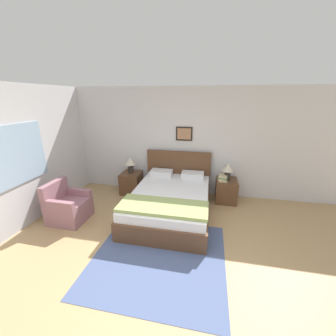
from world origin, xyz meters
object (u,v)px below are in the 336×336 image
armchair (68,207)px  nightstand_near_window (131,183)px  table_lamp_near_window (130,163)px  table_lamp_by_door (228,169)px  nightstand_by_door (226,190)px  bed (170,201)px

armchair → nightstand_near_window: (0.78, 1.46, -0.02)m
armchair → table_lamp_near_window: (0.78, 1.48, 0.52)m
table_lamp_by_door → armchair: bearing=-154.7°
table_lamp_near_window → nightstand_by_door: bearing=-0.7°
nightstand_near_window → table_lamp_near_window: 0.53m
table_lamp_near_window → armchair: bearing=-117.6°
armchair → nightstand_near_window: bearing=152.6°
nightstand_by_door → table_lamp_near_window: 2.43m
bed → nightstand_by_door: bearing=34.6°
nightstand_by_door → table_lamp_by_door: (-0.01, 0.03, 0.53)m
armchair → nightstand_near_window: armchair is taller
bed → nightstand_near_window: (-1.18, 0.82, -0.02)m
table_lamp_near_window → table_lamp_by_door: size_ratio=1.00×
bed → nightstand_near_window: bed is taller
armchair → nightstand_by_door: size_ratio=1.48×
nightstand_near_window → nightstand_by_door: bearing=0.0°
table_lamp_near_window → table_lamp_by_door: bearing=0.0°
table_lamp_near_window → table_lamp_by_door: same height
armchair → table_lamp_near_window: size_ratio=2.02×
armchair → table_lamp_by_door: table_lamp_by_door is taller
nightstand_near_window → nightstand_by_door: (2.37, 0.00, 0.00)m
armchair → table_lamp_near_window: 1.75m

